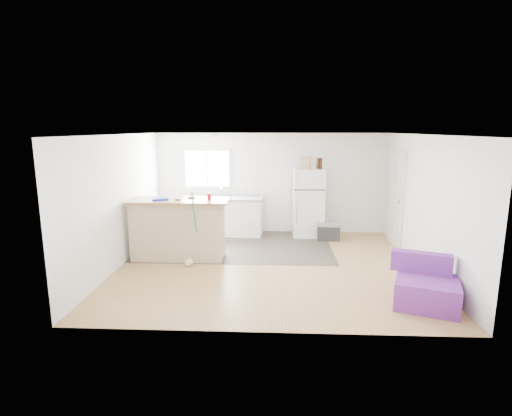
{
  "coord_description": "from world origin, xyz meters",
  "views": [
    {
      "loc": [
        0.08,
        -7.08,
        2.5
      ],
      "look_at": [
        -0.28,
        0.7,
        0.95
      ],
      "focal_mm": 28.0,
      "sensor_mm": 36.0,
      "label": 1
    }
  ],
  "objects_px": {
    "peninsula": "(178,229)",
    "cooler": "(328,231)",
    "mop": "(191,254)",
    "blue_tray": "(161,199)",
    "cardboard_box": "(306,162)",
    "bottle_left": "(318,164)",
    "red_cup": "(209,196)",
    "purple_seat": "(426,287)",
    "bottle_right": "(321,163)",
    "kitchen_cabinets": "(221,215)",
    "cleaner_jug": "(203,255)",
    "refrigerator": "(308,203)"
  },
  "relations": [
    {
      "from": "peninsula",
      "to": "cooler",
      "type": "xyz_separation_m",
      "value": [
        3.1,
        1.47,
        -0.39
      ]
    },
    {
      "from": "mop",
      "to": "blue_tray",
      "type": "distance_m",
      "value": 1.19
    },
    {
      "from": "cardboard_box",
      "to": "bottle_left",
      "type": "height_order",
      "value": "cardboard_box"
    },
    {
      "from": "blue_tray",
      "to": "red_cup",
      "type": "bearing_deg",
      "value": 6.97
    },
    {
      "from": "purple_seat",
      "to": "cardboard_box",
      "type": "distance_m",
      "value": 4.23
    },
    {
      "from": "bottle_left",
      "to": "mop",
      "type": "bearing_deg",
      "value": -139.65
    },
    {
      "from": "mop",
      "to": "bottle_right",
      "type": "bearing_deg",
      "value": 49.56
    },
    {
      "from": "kitchen_cabinets",
      "to": "cleaner_jug",
      "type": "relative_size",
      "value": 6.31
    },
    {
      "from": "purple_seat",
      "to": "cleaner_jug",
      "type": "bearing_deg",
      "value": 174.94
    },
    {
      "from": "cooler",
      "to": "cardboard_box",
      "type": "relative_size",
      "value": 1.8
    },
    {
      "from": "kitchen_cabinets",
      "to": "mop",
      "type": "height_order",
      "value": "mop"
    },
    {
      "from": "bottle_left",
      "to": "red_cup",
      "type": "bearing_deg",
      "value": -143.08
    },
    {
      "from": "refrigerator",
      "to": "cleaner_jug",
      "type": "height_order",
      "value": "refrigerator"
    },
    {
      "from": "cardboard_box",
      "to": "bottle_left",
      "type": "relative_size",
      "value": 1.2
    },
    {
      "from": "cardboard_box",
      "to": "red_cup",
      "type": "bearing_deg",
      "value": -138.85
    },
    {
      "from": "red_cup",
      "to": "kitchen_cabinets",
      "type": "bearing_deg",
      "value": 90.98
    },
    {
      "from": "refrigerator",
      "to": "bottle_left",
      "type": "distance_m",
      "value": 0.95
    },
    {
      "from": "blue_tray",
      "to": "cardboard_box",
      "type": "height_order",
      "value": "cardboard_box"
    },
    {
      "from": "refrigerator",
      "to": "cleaner_jug",
      "type": "distance_m",
      "value": 3.02
    },
    {
      "from": "cooler",
      "to": "blue_tray",
      "type": "xyz_separation_m",
      "value": [
        -3.4,
        -1.54,
        0.98
      ]
    },
    {
      "from": "kitchen_cabinets",
      "to": "cardboard_box",
      "type": "distance_m",
      "value": 2.37
    },
    {
      "from": "cooler",
      "to": "blue_tray",
      "type": "distance_m",
      "value": 3.86
    },
    {
      "from": "refrigerator",
      "to": "mop",
      "type": "distance_m",
      "value": 3.28
    },
    {
      "from": "red_cup",
      "to": "cooler",
      "type": "bearing_deg",
      "value": 29.82
    },
    {
      "from": "purple_seat",
      "to": "bottle_left",
      "type": "height_order",
      "value": "bottle_left"
    },
    {
      "from": "blue_tray",
      "to": "bottle_right",
      "type": "height_order",
      "value": "bottle_right"
    },
    {
      "from": "purple_seat",
      "to": "mop",
      "type": "bearing_deg",
      "value": 178.7
    },
    {
      "from": "cooler",
      "to": "mop",
      "type": "distance_m",
      "value": 3.37
    },
    {
      "from": "bottle_right",
      "to": "cleaner_jug",
      "type": "bearing_deg",
      "value": -140.15
    },
    {
      "from": "purple_seat",
      "to": "bottle_left",
      "type": "xyz_separation_m",
      "value": [
        -1.21,
        3.63,
        1.46
      ]
    },
    {
      "from": "cleaner_jug",
      "to": "bottle_left",
      "type": "height_order",
      "value": "bottle_left"
    },
    {
      "from": "red_cup",
      "to": "refrigerator",
      "type": "bearing_deg",
      "value": 40.85
    },
    {
      "from": "refrigerator",
      "to": "cleaner_jug",
      "type": "xyz_separation_m",
      "value": [
        -2.15,
        -2.03,
        -0.66
      ]
    },
    {
      "from": "mop",
      "to": "bottle_left",
      "type": "height_order",
      "value": "bottle_left"
    },
    {
      "from": "refrigerator",
      "to": "bottle_right",
      "type": "bearing_deg",
      "value": -5.69
    },
    {
      "from": "purple_seat",
      "to": "cleaner_jug",
      "type": "height_order",
      "value": "purple_seat"
    },
    {
      "from": "refrigerator",
      "to": "purple_seat",
      "type": "distance_m",
      "value": 4.01
    },
    {
      "from": "mop",
      "to": "kitchen_cabinets",
      "type": "bearing_deg",
      "value": 92.44
    },
    {
      "from": "purple_seat",
      "to": "refrigerator",
      "type": "bearing_deg",
      "value": 131.11
    },
    {
      "from": "purple_seat",
      "to": "bottle_right",
      "type": "height_order",
      "value": "bottle_right"
    },
    {
      "from": "bottle_left",
      "to": "cardboard_box",
      "type": "bearing_deg",
      "value": 172.07
    },
    {
      "from": "refrigerator",
      "to": "cooler",
      "type": "bearing_deg",
      "value": -38.5
    },
    {
      "from": "kitchen_cabinets",
      "to": "peninsula",
      "type": "bearing_deg",
      "value": -103.59
    },
    {
      "from": "purple_seat",
      "to": "blue_tray",
      "type": "height_order",
      "value": "blue_tray"
    },
    {
      "from": "cooler",
      "to": "purple_seat",
      "type": "relative_size",
      "value": 0.5
    },
    {
      "from": "mop",
      "to": "bottle_right",
      "type": "relative_size",
      "value": 5.6
    },
    {
      "from": "peninsula",
      "to": "cardboard_box",
      "type": "height_order",
      "value": "cardboard_box"
    },
    {
      "from": "blue_tray",
      "to": "bottle_left",
      "type": "height_order",
      "value": "bottle_left"
    },
    {
      "from": "cleaner_jug",
      "to": "red_cup",
      "type": "height_order",
      "value": "red_cup"
    },
    {
      "from": "refrigerator",
      "to": "bottle_right",
      "type": "xyz_separation_m",
      "value": [
        0.26,
        -0.02,
        0.92
      ]
    }
  ]
}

